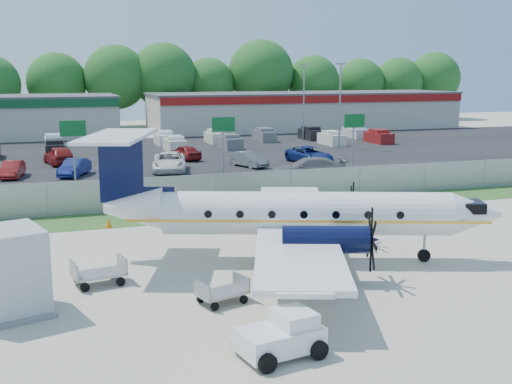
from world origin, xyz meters
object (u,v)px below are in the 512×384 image
object	(u,v)px
pushback_tug	(283,335)
aircraft	(297,213)
service_container	(4,275)
baggage_cart_far	(222,292)
baggage_cart_near	(99,273)

from	to	relation	value
pushback_tug	aircraft	bearing A→B (deg)	65.67
service_container	pushback_tug	bearing A→B (deg)	-37.36
pushback_tug	service_container	distance (m)	10.01
pushback_tug	service_container	bearing A→B (deg)	142.64
pushback_tug	baggage_cart_far	xyz separation A→B (m)	(-0.56, 4.72, -0.20)
pushback_tug	baggage_cart_near	distance (m)	9.43
aircraft	baggage_cart_far	world-z (taller)	aircraft
aircraft	baggage_cart_near	distance (m)	8.78
service_container	baggage_cart_far	bearing A→B (deg)	-10.25
baggage_cart_far	service_container	distance (m)	7.55
baggage_cart_far	service_container	xyz separation A→B (m)	(-7.37, 1.33, 0.97)
service_container	aircraft	bearing A→B (deg)	12.96
aircraft	baggage_cart_near	xyz separation A→B (m)	(-8.60, -0.58, -1.67)
pushback_tug	baggage_cart_near	xyz separation A→B (m)	(-4.62, 8.21, -0.14)
aircraft	baggage_cart_near	bearing A→B (deg)	-176.11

